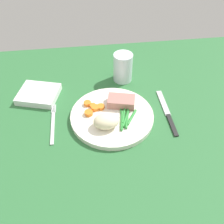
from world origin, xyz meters
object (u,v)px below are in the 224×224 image
object	(u,v)px
dinner_plate	(112,116)
knife	(167,113)
napkin	(39,94)
water_glass	(123,69)
meat_portion	(121,101)
fork	(53,124)

from	to	relation	value
dinner_plate	knife	bearing A→B (deg)	-0.93
napkin	water_glass	bearing A→B (deg)	11.69
meat_portion	water_glass	bearing A→B (deg)	79.28
fork	water_glass	world-z (taller)	water_glass
meat_portion	fork	xyz separation A→B (cm)	(-21.65, -4.30, -2.72)
meat_portion	water_glass	size ratio (longest dim) A/B	0.82
water_glass	dinner_plate	bearing A→B (deg)	-108.26
meat_portion	water_glass	distance (cm)	15.50
napkin	meat_portion	bearing A→B (deg)	-18.71
fork	knife	size ratio (longest dim) A/B	0.81
meat_portion	napkin	xyz separation A→B (cm)	(-26.71, 9.05, -1.78)
fork	knife	xyz separation A→B (cm)	(35.84, -0.03, -0.00)
meat_portion	knife	distance (cm)	15.08
meat_portion	knife	world-z (taller)	meat_portion
dinner_plate	napkin	bearing A→B (deg)	150.62
knife	water_glass	size ratio (longest dim) A/B	1.99
dinner_plate	meat_portion	world-z (taller)	meat_portion
meat_portion	water_glass	world-z (taller)	water_glass
fork	meat_portion	bearing A→B (deg)	7.52
water_glass	meat_portion	bearing A→B (deg)	-100.72
meat_portion	knife	size ratio (longest dim) A/B	0.41
fork	knife	bearing A→B (deg)	-3.76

